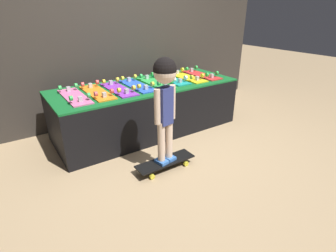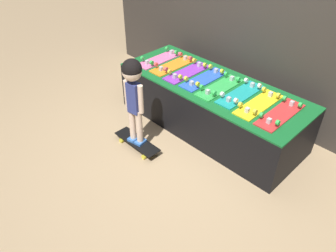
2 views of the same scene
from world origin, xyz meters
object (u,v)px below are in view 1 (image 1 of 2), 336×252
skateboard_teal_on_rack (170,79)px  skateboard_yellow_on_rack (187,77)px  skateboard_blue_on_rack (137,85)px  child (165,92)px  skateboard_orange_on_rack (97,92)px  skateboard_green_on_rack (155,82)px  skateboard_purple_on_rack (118,88)px  skateboard_pink_on_rack (74,96)px  skateboard_red_on_rack (201,74)px  skateboard_on_floor (165,162)px

skateboard_teal_on_rack → skateboard_yellow_on_rack: same height
skateboard_blue_on_rack → child: size_ratio=0.65×
skateboard_orange_on_rack → skateboard_green_on_rack: same height
skateboard_purple_on_rack → skateboard_green_on_rack: same height
skateboard_green_on_rack → skateboard_blue_on_rack: bearing=175.7°
skateboard_pink_on_rack → skateboard_purple_on_rack: 0.51m
skateboard_orange_on_rack → skateboard_red_on_rack: (1.53, -0.01, 0.00)m
skateboard_pink_on_rack → skateboard_green_on_rack: (1.02, -0.01, 0.00)m
skateboard_pink_on_rack → skateboard_yellow_on_rack: 1.53m
skateboard_blue_on_rack → skateboard_red_on_rack: size_ratio=1.00×
child → skateboard_green_on_rack: bearing=53.7°
skateboard_purple_on_rack → skateboard_on_floor: 1.07m
skateboard_pink_on_rack → skateboard_orange_on_rack: 0.26m
child → skateboard_red_on_rack: bearing=26.9°
skateboard_pink_on_rack → skateboard_yellow_on_rack: same height
skateboard_blue_on_rack → child: 0.95m
skateboard_on_floor → skateboard_orange_on_rack: bearing=109.0°
skateboard_red_on_rack → skateboard_on_floor: skateboard_red_on_rack is taller
skateboard_on_floor → child: size_ratio=0.60×
skateboard_pink_on_rack → skateboard_orange_on_rack: bearing=0.8°
skateboard_green_on_rack → skateboard_teal_on_rack: (0.26, 0.04, 0.00)m
skateboard_teal_on_rack → skateboard_blue_on_rack: bearing=-177.5°
skateboard_blue_on_rack → skateboard_green_on_rack: (0.26, -0.02, 0.00)m
skateboard_purple_on_rack → skateboard_yellow_on_rack: bearing=0.4°
skateboard_blue_on_rack → child: child is taller
skateboard_teal_on_rack → skateboard_on_floor: skateboard_teal_on_rack is taller
skateboard_teal_on_rack → skateboard_on_floor: bearing=-126.8°
skateboard_green_on_rack → skateboard_on_floor: size_ratio=1.08×
skateboard_orange_on_rack → skateboard_on_floor: size_ratio=1.08×
skateboard_blue_on_rack → child: (-0.19, -0.92, 0.17)m
skateboard_orange_on_rack → skateboard_yellow_on_rack: (1.28, -0.01, 0.00)m
skateboard_on_floor → child: bearing=0.0°
skateboard_blue_on_rack → skateboard_on_floor: bearing=-101.9°
skateboard_green_on_rack → skateboard_red_on_rack: same height
skateboard_blue_on_rack → skateboard_teal_on_rack: same height
skateboard_teal_on_rack → child: size_ratio=0.65×
skateboard_red_on_rack → skateboard_on_floor: 1.62m
skateboard_green_on_rack → child: 1.02m
skateboard_purple_on_rack → skateboard_green_on_rack: size_ratio=1.00×
skateboard_green_on_rack → skateboard_on_floor: skateboard_green_on_rack is taller
skateboard_yellow_on_rack → skateboard_purple_on_rack: bearing=-179.6°
skateboard_red_on_rack → skateboard_orange_on_rack: bearing=179.5°
skateboard_pink_on_rack → child: size_ratio=0.65×
skateboard_yellow_on_rack → skateboard_red_on_rack: bearing=-1.2°
skateboard_pink_on_rack → skateboard_blue_on_rack: same height
skateboard_orange_on_rack → skateboard_blue_on_rack: bearing=0.2°
skateboard_pink_on_rack → child: 1.09m
skateboard_purple_on_rack → skateboard_teal_on_rack: (0.77, 0.04, 0.00)m
skateboard_green_on_rack → skateboard_yellow_on_rack: same height
skateboard_orange_on_rack → skateboard_on_floor: (0.32, -0.92, -0.57)m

